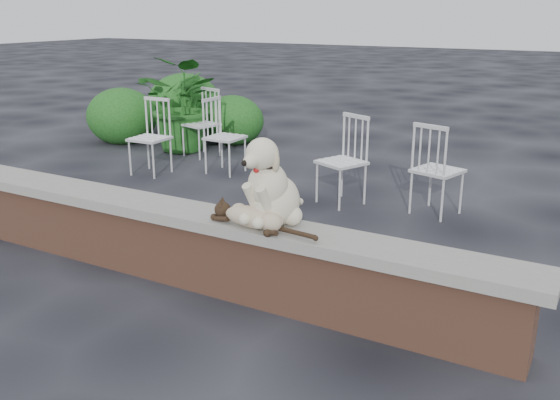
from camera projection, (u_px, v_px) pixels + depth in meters
The scene contains 13 objects.
ground at pixel (137, 266), 4.93m from camera, with size 60.00×60.00×0.00m, color black.
brick_wall at pixel (134, 238), 4.86m from camera, with size 6.00×0.30×0.50m, color brown.
capstone at pixel (132, 203), 4.77m from camera, with size 6.20×0.40×0.08m, color slate.
dog at pixel (275, 179), 4.11m from camera, with size 0.41×0.55×0.63m, color beige, non-canonical shape.
cat at pixel (254, 216), 4.09m from camera, with size 1.00×0.24×0.17m, color tan, non-canonical shape.
chair_e at pixel (225, 136), 7.64m from camera, with size 0.56×0.56×0.94m, color silver, non-canonical shape.
chair_d at pixel (341, 161), 6.40m from camera, with size 0.56×0.56×0.94m, color silver, non-canonical shape.
chair_b at pixel (201, 123), 8.51m from camera, with size 0.56×0.56×0.94m, color silver, non-canonical shape.
chair_a at pixel (149, 137), 7.58m from camera, with size 0.56×0.56×0.94m, color silver, non-canonical shape.
chair_c at pixel (438, 169), 6.07m from camera, with size 0.56×0.56×0.94m, color silver, non-canonical shape.
potted_plant_a at pixel (185, 104), 8.77m from camera, with size 1.24×1.07×1.38m, color #174614.
potted_plant_b at pixel (188, 106), 9.58m from camera, with size 0.60×0.60×1.07m, color #174614.
shrubbery at pixel (175, 111), 9.86m from camera, with size 2.60×2.34×1.02m.
Camera 1 is at (3.25, -3.39, 1.99)m, focal length 39.07 mm.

